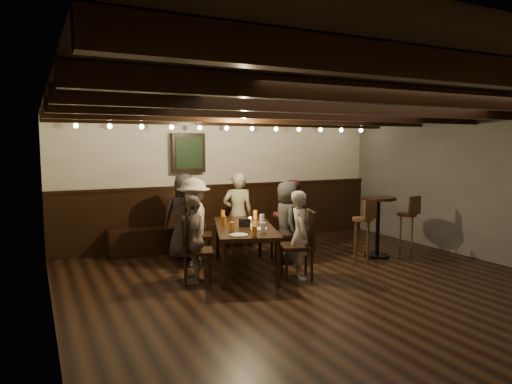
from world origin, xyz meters
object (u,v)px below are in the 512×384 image
chair_left_far (196,262)px  person_bench_right (291,218)px  chair_left_near (196,246)px  chair_right_far (298,258)px  person_left_near (194,222)px  bar_stool_left (362,239)px  high_top_table (378,218)px  chair_right_near (286,244)px  person_bench_centre (238,214)px  bar_stool_right (406,233)px  dining_table (244,230)px  person_right_far (300,235)px  person_bench_left (185,216)px  person_right_near (288,222)px  person_left_far (194,239)px

chair_left_far → person_bench_right: size_ratio=0.69×
chair_left_near → chair_right_far: size_ratio=1.02×
person_left_near → bar_stool_left: size_ratio=1.34×
person_bench_right → high_top_table: (1.26, -0.76, 0.02)m
chair_right_near → person_bench_centre: bearing=50.2°
chair_right_far → bar_stool_right: 2.39m
person_bench_centre → bar_stool_right: bearing=171.1°
bar_stool_right → bar_stool_left: bearing=176.3°
person_bench_right → high_top_table: bearing=167.8°
dining_table → bar_stool_right: bar_stool_right is taller
chair_right_near → person_right_far: (-0.26, -0.86, 0.34)m
person_right_far → bar_stool_left: bearing=-59.9°
chair_left_near → person_bench_left: bearing=-158.3°
chair_left_near → person_right_far: person_right_far is taller
person_left_near → person_right_near: 1.50m
chair_right_near → dining_table: bearing=122.0°
chair_right_far → bar_stool_right: size_ratio=0.93×
person_right_near → chair_left_near: bearing=90.0°
high_top_table → dining_table: bearing=175.4°
person_bench_left → person_right_far: 2.13m
bar_stool_right → person_right_near: bearing=158.9°
person_bench_left → person_left_near: (-0.00, -0.47, -0.02)m
person_bench_right → person_right_near: bearing=71.6°
person_bench_left → person_bench_right: 1.80m
person_left_near → person_left_far: size_ratio=1.15×
chair_right_near → person_bench_right: bearing=-21.8°
person_right_far → bar_stool_right: (2.34, 0.32, -0.24)m
chair_left_far → person_right_near: bearing=121.5°
chair_right_far → person_bench_left: person_bench_left is taller
person_bench_left → bar_stool_left: size_ratio=1.37×
dining_table → high_top_table: bearing=14.2°
person_bench_centre → bar_stool_right: (2.56, -1.34, -0.33)m
person_bench_right → person_right_far: 1.36m
chair_left_far → bar_stool_left: 2.74m
person_bench_left → high_top_table: 3.25m
person_right_near → dining_table: bearing=121.0°
person_bench_centre → person_left_near: size_ratio=1.03×
chair_right_near → chair_left_far: bearing=122.0°
person_bench_centre → person_right_near: (0.52, -0.81, -0.05)m
chair_left_far → person_right_near: size_ratio=0.69×
chair_right_far → bar_stool_left: bearing=-60.5°
person_bench_left → person_left_near: size_ratio=1.03×
dining_table → high_top_table: 2.41m
chair_left_near → chair_left_far: bearing=0.1°
chair_left_far → person_left_far: person_left_far is taller
person_left_near → bar_stool_right: person_left_near is taller
chair_right_far → person_bench_left: 2.15m
chair_left_far → high_top_table: (3.23, 0.00, 0.40)m
dining_table → chair_right_far: chair_right_far is taller
chair_left_near → bar_stool_right: 3.59m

